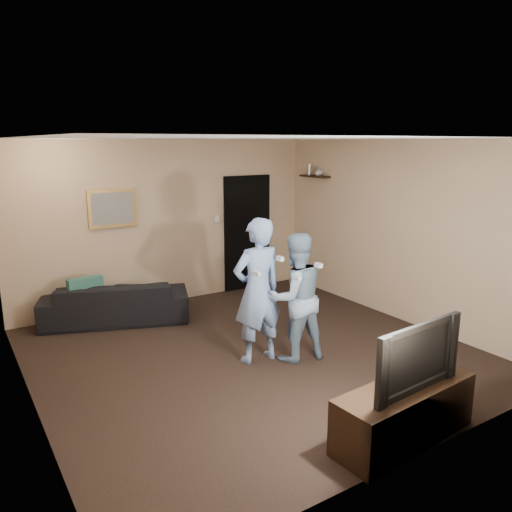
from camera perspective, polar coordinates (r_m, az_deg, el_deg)
ground at (r=6.31m, az=-0.45°, el=-11.02°), size 5.00×5.00×0.00m
ceiling at (r=5.77m, az=-0.50°, el=13.29°), size 5.00×5.00×0.04m
wall_back at (r=8.10m, az=-9.92°, el=3.76°), size 5.00×0.04×2.60m
wall_front at (r=4.08m, az=18.59°, el=-5.78°), size 5.00×0.04×2.60m
wall_left at (r=5.08m, az=-25.14°, el=-2.71°), size 0.04×5.00×2.60m
wall_right at (r=7.51m, az=15.93°, el=2.75°), size 0.04×5.00×2.60m
sofa at (r=7.55m, az=-15.75°, el=-5.01°), size 2.21×1.47×0.60m
throw_pillow at (r=7.40m, az=-18.89°, el=-4.14°), size 0.49×0.20×0.47m
painting_frame at (r=7.74m, az=-16.11°, el=5.27°), size 0.72×0.05×0.57m
painting_canvas at (r=7.71m, az=-16.05°, el=5.25°), size 0.62×0.01×0.47m
doorway at (r=8.77m, az=-1.01°, el=2.66°), size 0.90×0.06×2.00m
light_switch at (r=8.44m, az=-4.52°, el=4.27°), size 0.08×0.02×0.12m
wall_shelf at (r=8.65m, az=6.71°, el=9.04°), size 0.20×0.60×0.03m
shelf_vase at (r=8.56m, az=7.22°, el=9.55°), size 0.17×0.17×0.14m
shelf_figurine at (r=8.76m, az=6.13°, el=9.79°), size 0.06×0.06×0.18m
tv_console at (r=4.75m, az=16.60°, el=-16.82°), size 1.45×0.56×0.51m
television at (r=4.50m, az=17.06°, el=-10.65°), size 1.05×0.21×0.60m
wii_player_left at (r=5.82m, az=0.18°, el=-4.02°), size 0.64×0.50×1.73m
wii_player_right at (r=5.93m, az=4.50°, el=-4.72°), size 0.82×0.67×1.54m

